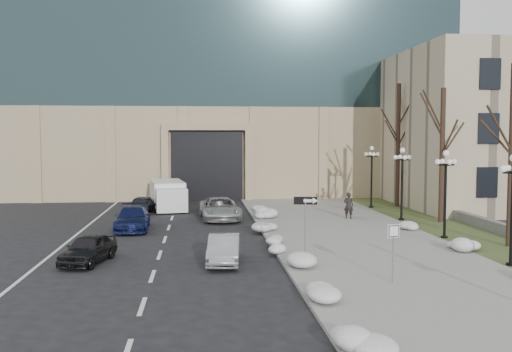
% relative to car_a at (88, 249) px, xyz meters
% --- Properties ---
extents(ground, '(160.00, 160.00, 0.00)m').
position_rel_car_a_xyz_m(ground, '(9.45, -8.64, -0.63)').
color(ground, black).
rests_on(ground, ground).
extents(sidewalk, '(9.00, 40.00, 0.12)m').
position_rel_car_a_xyz_m(sidewalk, '(12.95, 5.36, -0.57)').
color(sidewalk, gray).
rests_on(sidewalk, ground).
extents(curb, '(0.30, 40.00, 0.14)m').
position_rel_car_a_xyz_m(curb, '(8.45, 5.36, -0.56)').
color(curb, gray).
rests_on(curb, ground).
extents(grass_strip, '(4.00, 40.00, 0.10)m').
position_rel_car_a_xyz_m(grass_strip, '(19.45, 5.36, -0.58)').
color(grass_strip, '#374321').
rests_on(grass_strip, ground).
extents(stone_wall, '(0.50, 30.00, 0.70)m').
position_rel_car_a_xyz_m(stone_wall, '(21.45, 7.36, -0.28)').
color(stone_wall, slate).
rests_on(stone_wall, ground).
extents(office_tower, '(40.00, 24.70, 36.00)m').
position_rel_car_a_xyz_m(office_tower, '(7.45, 34.94, 17.86)').
color(office_tower, tan).
rests_on(office_tower, ground).
extents(car_a, '(2.29, 3.94, 1.26)m').
position_rel_car_a_xyz_m(car_a, '(0.00, 0.00, 0.00)').
color(car_a, black).
rests_on(car_a, ground).
extents(car_b, '(1.62, 3.88, 1.25)m').
position_rel_car_a_xyz_m(car_b, '(5.84, -0.66, -0.01)').
color(car_b, '#9D9FA5').
rests_on(car_b, ground).
extents(car_c, '(2.12, 4.81, 1.37)m').
position_rel_car_a_xyz_m(car_c, '(0.89, 8.72, 0.06)').
color(car_c, '#171F51').
rests_on(car_c, ground).
extents(car_d, '(2.76, 5.41, 1.46)m').
position_rel_car_a_xyz_m(car_d, '(6.13, 12.33, 0.10)').
color(car_d, '#BCBCBC').
rests_on(car_d, ground).
extents(car_e, '(1.94, 3.87, 1.26)m').
position_rel_car_a_xyz_m(car_e, '(0.68, 15.61, 0.00)').
color(car_e, '#2E2F33').
rests_on(car_e, ground).
extents(pedestrian, '(0.73, 0.62, 1.71)m').
position_rel_car_a_xyz_m(pedestrian, '(14.50, 11.22, 0.35)').
color(pedestrian, black).
rests_on(pedestrian, sidewalk).
extents(box_truck, '(3.19, 6.81, 2.08)m').
position_rel_car_a_xyz_m(box_truck, '(2.41, 18.42, 0.38)').
color(box_truck, silver).
rests_on(box_truck, ground).
extents(one_way_sign, '(1.07, 0.38, 2.86)m').
position_rel_car_a_xyz_m(one_way_sign, '(9.59, -0.65, 1.73)').
color(one_way_sign, slate).
rests_on(one_way_sign, ground).
extents(keep_sign, '(0.48, 0.15, 2.28)m').
position_rel_car_a_xyz_m(keep_sign, '(11.88, -4.93, 1.04)').
color(keep_sign, slate).
rests_on(keep_sign, ground).
extents(snow_clump_a, '(1.10, 1.60, 0.36)m').
position_rel_car_a_xyz_m(snow_clump_a, '(8.79, -11.22, -0.33)').
color(snow_clump_a, white).
rests_on(snow_clump_a, sidewalk).
extents(snow_clump_b, '(1.10, 1.60, 0.36)m').
position_rel_car_a_xyz_m(snow_clump_b, '(8.67, -6.66, -0.33)').
color(snow_clump_b, white).
rests_on(snow_clump_b, sidewalk).
extents(snow_clump_c, '(1.10, 1.60, 0.36)m').
position_rel_car_a_xyz_m(snow_clump_c, '(8.96, -1.92, -0.33)').
color(snow_clump_c, white).
rests_on(snow_clump_c, sidewalk).
extents(snow_clump_d, '(1.10, 1.60, 0.36)m').
position_rel_car_a_xyz_m(snow_clump_d, '(8.74, 2.95, -0.33)').
color(snow_clump_d, white).
rests_on(snow_clump_d, sidewalk).
extents(snow_clump_e, '(1.10, 1.60, 0.36)m').
position_rel_car_a_xyz_m(snow_clump_e, '(8.59, 6.93, -0.33)').
color(snow_clump_e, white).
rests_on(snow_clump_e, sidewalk).
extents(snow_clump_f, '(1.10, 1.60, 0.36)m').
position_rel_car_a_xyz_m(snow_clump_f, '(9.13, 12.11, -0.33)').
color(snow_clump_f, white).
rests_on(snow_clump_f, sidewalk).
extents(snow_clump_g, '(1.10, 1.60, 0.36)m').
position_rel_car_a_xyz_m(snow_clump_g, '(9.00, 15.87, -0.33)').
color(snow_clump_g, white).
rests_on(snow_clump_g, sidewalk).
extents(snow_clump_i, '(1.10, 1.60, 0.36)m').
position_rel_car_a_xyz_m(snow_clump_i, '(17.12, 0.57, -0.33)').
color(snow_clump_i, white).
rests_on(snow_clump_i, sidewalk).
extents(snow_clump_j, '(1.10, 1.60, 0.36)m').
position_rel_car_a_xyz_m(snow_clump_j, '(17.09, 6.10, -0.33)').
color(snow_clump_j, white).
rests_on(snow_clump_j, sidewalk).
extents(snow_clump_k, '(1.10, 1.60, 0.36)m').
position_rel_car_a_xyz_m(snow_clump_k, '(8.49, 1.05, -0.33)').
color(snow_clump_k, white).
rests_on(snow_clump_k, sidewalk).
extents(snow_clump_l, '(1.10, 1.60, 0.36)m').
position_rel_car_a_xyz_m(snow_clump_l, '(9.08, 12.03, -0.33)').
color(snow_clump_l, white).
rests_on(snow_clump_l, sidewalk).
extents(lamppost_b, '(1.18, 1.18, 4.76)m').
position_rel_car_a_xyz_m(lamppost_b, '(17.75, 3.86, 2.44)').
color(lamppost_b, black).
rests_on(lamppost_b, ground).
extents(lamppost_c, '(1.18, 1.18, 4.76)m').
position_rel_car_a_xyz_m(lamppost_c, '(17.75, 10.36, 2.44)').
color(lamppost_c, black).
rests_on(lamppost_c, ground).
extents(lamppost_d, '(1.18, 1.18, 4.76)m').
position_rel_car_a_xyz_m(lamppost_d, '(17.75, 16.86, 2.44)').
color(lamppost_d, black).
rests_on(lamppost_d, ground).
extents(tree_mid, '(3.20, 3.20, 8.50)m').
position_rel_car_a_xyz_m(tree_mid, '(19.95, 9.36, 4.87)').
color(tree_mid, black).
rests_on(tree_mid, ground).
extents(tree_far, '(3.20, 3.20, 9.50)m').
position_rel_car_a_xyz_m(tree_far, '(19.95, 17.36, 5.52)').
color(tree_far, black).
rests_on(tree_far, ground).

